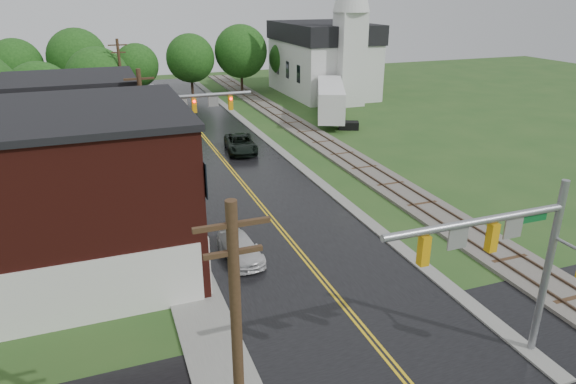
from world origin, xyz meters
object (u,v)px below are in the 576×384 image
tree_left_e (100,80)px  utility_pole_b (145,138)px  church (326,51)px  traffic_signal_near (507,247)px  semi_trailer (331,99)px  utility_pole_a (238,357)px  pickup_white (240,248)px  suv_dark (241,144)px  traffic_signal_far (184,113)px  utility_pole_c (122,83)px  brick_building (39,198)px  tree_left_c (43,97)px

tree_left_e → utility_pole_b: bearing=-85.1°
church → traffic_signal_near: 54.32m
traffic_signal_near → semi_trailer: (11.14, 38.49, -2.66)m
utility_pole_b → semi_trailer: 28.40m
utility_pole_a → pickup_white: utility_pole_a is taller
suv_dark → church: bearing=57.6°
traffic_signal_far → pickup_white: 14.36m
utility_pole_c → tree_left_e: bearing=137.2°
utility_pole_a → utility_pole_b: 22.00m
church → semi_trailer: size_ratio=1.61×
pickup_white → semi_trailer: semi_trailer is taller
semi_trailer → utility_pole_c: bearing=170.7°
utility_pole_b → pickup_white: 10.26m
brick_building → church: church is taller
utility_pole_b → suv_dark: size_ratio=1.68×
utility_pole_a → suv_dark: bearing=74.6°
brick_building → utility_pole_a: 16.05m
tree_left_e → brick_building: bearing=-96.7°
traffic_signal_near → traffic_signal_far: same height
tree_left_c → semi_trailer: 28.55m
utility_pole_b → utility_pole_c: size_ratio=1.00×
traffic_signal_far → utility_pole_c: (-3.33, 17.00, -0.25)m
brick_building → tree_left_c: 24.94m
church → semi_trailer: bearing=-112.1°
church → traffic_signal_far: 35.59m
tree_left_c → tree_left_e: bearing=50.2°
utility_pole_a → suv_dark: utility_pole_a is taller
traffic_signal_near → suv_dark: (-1.43, 30.11, -4.22)m
traffic_signal_far → tree_left_c: size_ratio=0.96×
utility_pole_a → tree_left_e: (-2.05, 45.90, 0.09)m
suv_dark → traffic_signal_near: bearing=-80.0°
brick_building → pickup_white: 10.08m
utility_pole_b → tree_left_c: (-7.05, 17.90, -0.21)m
utility_pole_c → pickup_white: size_ratio=2.17×
traffic_signal_near → utility_pole_a: size_ratio=0.82×
traffic_signal_far → pickup_white: bearing=-88.9°
traffic_signal_far → semi_trailer: bearing=36.7°
pickup_white → suv_dark: bearing=70.5°
tree_left_e → traffic_signal_near: bearing=-74.3°
utility_pole_a → suv_dark: (8.85, 32.11, -3.97)m
traffic_signal_near → tree_left_c: 41.67m
suv_dark → semi_trailer: (12.57, 8.38, 1.56)m
tree_left_c → pickup_white: bearing=-68.2°
pickup_white → traffic_signal_far: bearing=87.3°
traffic_signal_far → utility_pole_b: (-3.33, -5.00, -0.25)m
tree_left_e → suv_dark: 18.04m
traffic_signal_far → utility_pole_a: 27.20m
utility_pole_c → semi_trailer: bearing=-9.3°
traffic_signal_far → tree_left_c: 16.56m
tree_left_c → tree_left_e: (5.00, 6.00, 0.30)m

